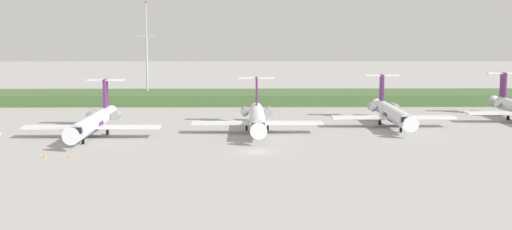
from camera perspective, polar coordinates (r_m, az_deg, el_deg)
The scene contains 8 objects.
ground_plane at distance 134.04m, azimuth -0.05°, elevation -0.75°, with size 500.00×500.00×0.00m, color #9E9B96.
grass_berm at distance 172.39m, azimuth -0.18°, elevation 1.44°, with size 320.00×20.00×2.61m, color #426033.
regional_jet_second at distance 121.90m, azimuth -13.05°, elevation -0.53°, with size 22.81×31.00×9.00m.
regional_jet_third at distance 123.78m, azimuth 0.11°, elevation -0.23°, with size 22.81×31.00×9.00m.
regional_jet_fourth at distance 133.74m, azimuth 10.98°, elevation 0.19°, with size 22.81×31.00×9.00m.
antenna_mast at distance 178.08m, azimuth -8.86°, elevation 4.44°, with size 4.40×0.50×24.89m.
safety_cone_front_marker at distance 104.26m, azimuth -16.80°, elevation -3.18°, with size 0.44×0.44×0.55m, color orange.
safety_cone_mid_marker at distance 103.41m, azimuth -14.92°, elevation -3.20°, with size 0.44×0.44×0.55m, color orange.
Camera 1 is at (-1.40, -102.76, 18.40)m, focal length 49.22 mm.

